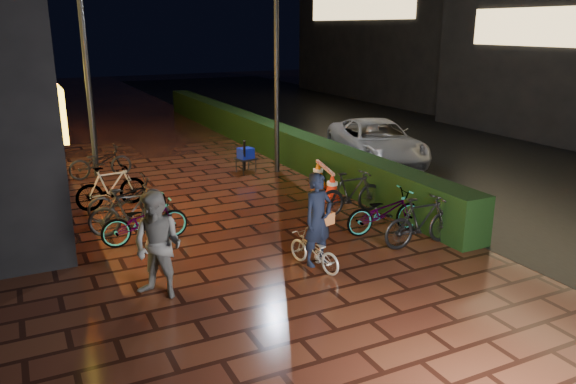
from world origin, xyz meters
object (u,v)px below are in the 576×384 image
bystander_person (158,246)px  van (376,142)px  cart_assembly (246,155)px  traffic_barrier (325,179)px  cyclist (316,234)px

bystander_person → van: bystander_person is taller
van → cart_assembly: van is taller
van → traffic_barrier: size_ratio=2.69×
cyclist → van: bearing=48.1°
cart_assembly → bystander_person: bearing=-122.0°
traffic_barrier → cart_assembly: 2.93m
van → cart_assembly: bearing=-171.8°
cyclist → cart_assembly: cyclist is taller
cyclist → cart_assembly: size_ratio=1.68×
bystander_person → cyclist: 2.66m
bystander_person → cart_assembly: bystander_person is taller
bystander_person → cart_assembly: bearing=104.6°
van → traffic_barrier: van is taller
van → cyclist: (-5.49, -6.12, -0.00)m
cyclist → traffic_barrier: 4.64m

